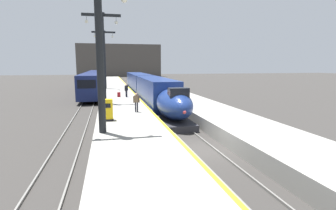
% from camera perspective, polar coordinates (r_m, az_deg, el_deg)
% --- Properties ---
extents(ground_plane, '(260.00, 260.00, 0.00)m').
position_cam_1_polar(ground_plane, '(16.40, 7.43, -9.70)').
color(ground_plane, '#33302D').
extents(platform_left, '(4.80, 110.00, 1.05)m').
position_cam_1_polar(platform_left, '(39.60, -10.83, 1.87)').
color(platform_left, gray).
rests_on(platform_left, ground).
extents(platform_right, '(4.80, 110.00, 1.05)m').
position_cam_1_polar(platform_right, '(40.71, 0.64, 2.22)').
color(platform_right, gray).
rests_on(platform_right, ground).
extents(platform_left_safety_stripe, '(0.20, 107.80, 0.01)m').
position_cam_1_polar(platform_left_safety_stripe, '(39.69, -7.56, 2.74)').
color(platform_left_safety_stripe, yellow).
rests_on(platform_left_safety_stripe, platform_left).
extents(rail_main_left, '(0.08, 110.00, 0.12)m').
position_cam_1_polar(rail_main_left, '(42.63, -6.52, 1.83)').
color(rail_main_left, slate).
rests_on(rail_main_left, ground).
extents(rail_main_right, '(0.08, 110.00, 0.12)m').
position_cam_1_polar(rail_main_right, '(42.82, -4.53, 1.89)').
color(rail_main_right, slate).
rests_on(rail_main_right, ground).
extents(rail_secondary_left, '(0.08, 110.00, 0.12)m').
position_cam_1_polar(rail_secondary_left, '(42.49, -17.44, 1.46)').
color(rail_secondary_left, slate).
rests_on(rail_secondary_left, ground).
extents(rail_secondary_right, '(0.08, 110.00, 0.12)m').
position_cam_1_polar(rail_secondary_right, '(42.40, -15.42, 1.53)').
color(rail_secondary_right, slate).
rests_on(rail_secondary_right, ground).
extents(highspeed_train_main, '(2.92, 37.91, 3.60)m').
position_cam_1_polar(highspeed_train_main, '(37.33, -4.50, 3.76)').
color(highspeed_train_main, navy).
rests_on(highspeed_train_main, ground).
extents(regional_train_adjacent, '(2.85, 36.60, 3.80)m').
position_cam_1_polar(regional_train_adjacent, '(52.69, -15.89, 5.13)').
color(regional_train_adjacent, '#141E4C').
rests_on(regional_train_adjacent, ground).
extents(station_column_near, '(4.00, 0.68, 8.83)m').
position_cam_1_polar(station_column_near, '(16.21, -14.73, 12.77)').
color(station_column_near, black).
rests_on(station_column_near, platform_left).
extents(station_column_mid, '(4.00, 0.68, 9.48)m').
position_cam_1_polar(station_column_mid, '(29.11, -14.06, 11.58)').
color(station_column_mid, black).
rests_on(station_column_mid, platform_left).
extents(station_column_far, '(4.00, 0.68, 9.91)m').
position_cam_1_polar(station_column_far, '(47.58, -13.73, 10.68)').
color(station_column_far, black).
rests_on(station_column_far, platform_left).
extents(passenger_near_edge, '(0.47, 0.41, 1.69)m').
position_cam_1_polar(passenger_near_edge, '(34.13, -9.07, 3.39)').
color(passenger_near_edge, '#23232D').
rests_on(passenger_near_edge, platform_left).
extents(passenger_mid_platform, '(0.56, 0.30, 1.69)m').
position_cam_1_polar(passenger_mid_platform, '(23.14, -6.91, 0.92)').
color(passenger_mid_platform, '#23232D').
rests_on(passenger_mid_platform, platform_left).
extents(rolling_suitcase, '(0.40, 0.22, 0.98)m').
position_cam_1_polar(rolling_suitcase, '(34.40, -10.66, 2.25)').
color(rolling_suitcase, maroon).
rests_on(rolling_suitcase, platform_left).
extents(ticket_machine_yellow, '(0.76, 0.62, 1.60)m').
position_cam_1_polar(ticket_machine_yellow, '(20.01, -12.95, -1.19)').
color(ticket_machine_yellow, yellow).
rests_on(ticket_machine_yellow, platform_left).
extents(terminus_back_wall, '(36.00, 2.00, 14.00)m').
position_cam_1_polar(terminus_back_wall, '(116.70, -10.47, 9.53)').
color(terminus_back_wall, '#4C4742').
rests_on(terminus_back_wall, ground).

